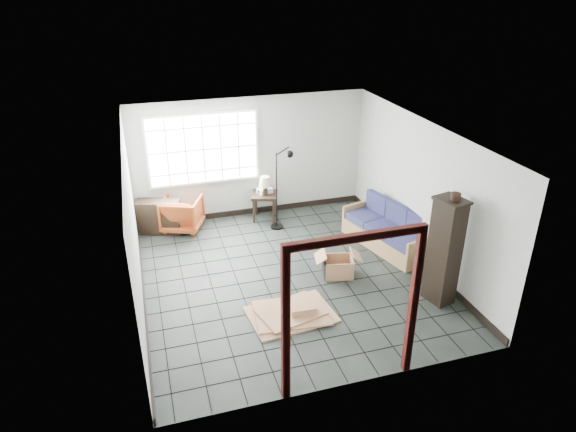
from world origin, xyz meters
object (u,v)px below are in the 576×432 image
object	(u,v)px
futon_sofa	(389,231)
tall_shelf	(444,251)
armchair	(182,212)
side_table	(265,198)

from	to	relation	value
futon_sofa	tall_shelf	size ratio (longest dim) A/B	1.13
tall_shelf	armchair	bearing A→B (deg)	121.43
armchair	tall_shelf	bearing A→B (deg)	157.55
futon_sofa	side_table	world-z (taller)	futon_sofa
side_table	armchair	bearing A→B (deg)	180.00
futon_sofa	armchair	world-z (taller)	futon_sofa
armchair	side_table	bearing A→B (deg)	-156.90
armchair	side_table	size ratio (longest dim) A/B	1.16
futon_sofa	armchair	size ratio (longest dim) A/B	2.60
futon_sofa	tall_shelf	distance (m)	2.00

